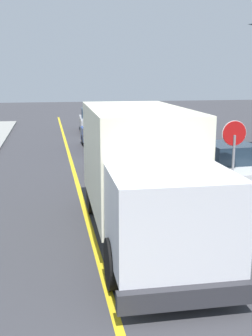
% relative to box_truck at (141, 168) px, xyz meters
% --- Properties ---
extents(centre_line_yellow, '(0.16, 56.00, 0.01)m').
position_rel_box_truck_xyz_m(centre_line_yellow, '(-1.23, 2.38, -1.76)').
color(centre_line_yellow, gold).
rests_on(centre_line_yellow, ground).
extents(box_truck, '(2.52, 7.22, 3.20)m').
position_rel_box_truck_xyz_m(box_truck, '(0.00, 0.00, 0.00)').
color(box_truck, '#F2EDCC').
rests_on(box_truck, ground).
extents(parked_car_near, '(1.82, 4.41, 1.67)m').
position_rel_box_truck_xyz_m(parked_car_near, '(0.59, 6.12, -0.97)').
color(parked_car_near, silver).
rests_on(parked_car_near, ground).
extents(parked_car_mid, '(1.92, 4.45, 1.67)m').
position_rel_box_truck_xyz_m(parked_car_mid, '(0.59, 12.64, -0.97)').
color(parked_car_mid, '#2D4793').
rests_on(parked_car_mid, ground).
extents(parked_car_far, '(1.98, 4.47, 1.67)m').
position_rel_box_truck_xyz_m(parked_car_far, '(0.91, 19.59, -0.97)').
color(parked_car_far, '#B7B7BC').
rests_on(parked_car_far, ground).
extents(parked_van_across, '(2.02, 4.48, 1.67)m').
position_rel_box_truck_xyz_m(parked_van_across, '(3.97, 3.72, -0.97)').
color(parked_van_across, silver).
rests_on(parked_van_across, ground).
extents(stop_sign, '(0.80, 0.10, 2.65)m').
position_rel_box_truck_xyz_m(stop_sign, '(3.42, 2.09, 0.09)').
color(stop_sign, gray).
rests_on(stop_sign, ground).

